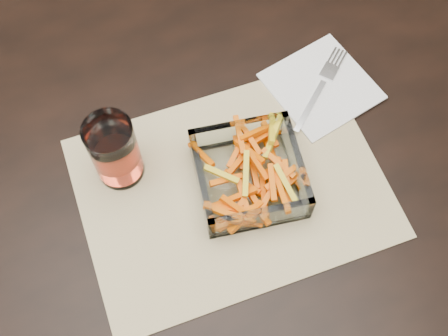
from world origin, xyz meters
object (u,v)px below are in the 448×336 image
(glass_bowl, at_px, (249,175))
(fork, at_px, (321,86))
(tumbler, at_px, (115,152))
(dining_table, at_px, (173,206))

(glass_bowl, height_order, fork, glass_bowl)
(glass_bowl, relative_size, fork, 1.18)
(tumbler, relative_size, fork, 0.85)
(fork, bearing_deg, tumbler, -126.47)
(glass_bowl, bearing_deg, tumbler, 153.31)
(dining_table, xyz_separation_m, tumbler, (-0.06, 0.05, 0.15))
(glass_bowl, xyz_separation_m, tumbler, (-0.17, 0.09, 0.03))
(tumbler, xyz_separation_m, fork, (0.35, 0.03, -0.05))
(glass_bowl, xyz_separation_m, fork, (0.17, 0.12, -0.02))
(dining_table, height_order, glass_bowl, glass_bowl)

